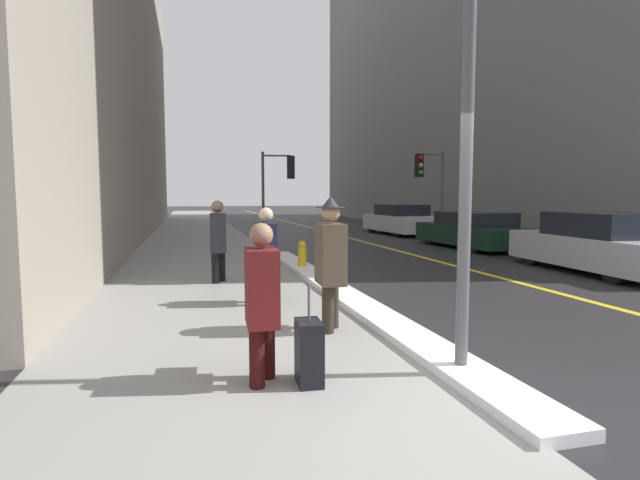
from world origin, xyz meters
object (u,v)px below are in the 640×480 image
Objects in this scene: traffic_light_near at (281,177)px; pedestrian_in_fedora at (331,258)px; parked_car_white at (400,220)px; parked_car_dark_green at (473,231)px; traffic_light_far at (428,175)px; lamp_post at (468,76)px; pedestrian_in_glasses at (266,251)px; pedestrian_trailing at (218,237)px; fire_hydrant at (302,256)px; parked_car_silver at (602,244)px; pedestrian_with_shoulder_bag at (262,296)px; rolling_suitcase at (309,353)px.

pedestrian_in_fedora is at bearing -89.78° from traffic_light_near.
parked_car_dark_green is at bearing 176.52° from parked_car_white.
traffic_light_far reaches higher than parked_car_white.
pedestrian_in_fedora is (-1.82, -13.50, -1.54)m from traffic_light_near.
parked_car_white is at bearing 67.98° from lamp_post.
parked_car_dark_green is (7.98, 6.88, -0.29)m from pedestrian_in_glasses.
lamp_post is 1.37× the size of traffic_light_near.
parked_car_white is at bearing 150.92° from pedestrian_in_glasses.
lamp_post reaches higher than pedestrian_trailing.
traffic_light_near is at bearing 48.16° from parked_car_dark_green.
lamp_post is at bearing -89.99° from fire_hydrant.
pedestrian_trailing is 0.37× the size of parked_car_white.
pedestrian_in_fedora is 1.87m from pedestrian_in_glasses.
fire_hydrant is (-6.67, -9.51, -0.30)m from parked_car_white.
traffic_light_near is at bearing 83.01° from fire_hydrant.
parked_car_silver is (8.49, -0.86, -0.27)m from pedestrian_trailing.
rolling_suitcase is (0.41, -0.15, -0.53)m from pedestrian_with_shoulder_bag.
pedestrian_in_fedora is at bearing 149.85° from parked_car_white.
lamp_post is 2.87× the size of pedestrian_trailing.
pedestrian_with_shoulder_bag is 0.33× the size of parked_car_silver.
parked_car_dark_green is 6.00m from parked_car_white.
pedestrian_in_glasses is (0.55, 3.34, 0.03)m from pedestrian_with_shoulder_bag.
fire_hydrant is at bearing 170.58° from rolling_suitcase.
parked_car_dark_green reaches higher than fire_hydrant.
traffic_light_far reaches higher than pedestrian_with_shoulder_bag.
traffic_light_far is 9.71m from fire_hydrant.
parked_car_white is (6.67, 16.49, -2.20)m from lamp_post.
rolling_suitcase is (-0.69, -1.71, -0.65)m from pedestrian_in_fedora.
parked_car_silver is at bearing -54.11° from traffic_light_near.
pedestrian_in_fedora is at bearing 19.12° from pedestrian_trailing.
pedestrian_trailing is at bearing -99.66° from traffic_light_near.
lamp_post is 17.93m from parked_car_white.
pedestrian_in_fedora is (1.10, 1.56, 0.12)m from pedestrian_with_shoulder_bag.
pedestrian_with_shoulder_bag is 6.99m from fire_hydrant.
pedestrian_trailing is 2.35× the size of fire_hydrant.
fire_hydrant is at bearing 122.53° from pedestrian_trailing.
pedestrian_in_fedora is 0.39× the size of parked_car_white.
rolling_suitcase is (0.48, -5.73, -0.61)m from pedestrian_trailing.
traffic_light_far is at bearing 135.50° from pedestrian_trailing.
pedestrian_in_fedora reaches higher than parked_car_dark_green.
parked_car_white is at bearing -100.03° from traffic_light_far.
pedestrian_trailing is at bearing 117.22° from parked_car_dark_green.
lamp_post is at bearing 146.60° from parked_car_dark_green.
lamp_post is 1.06× the size of parked_car_white.
parked_car_silver is (8.41, 4.73, -0.19)m from pedestrian_with_shoulder_bag.
parked_car_silver is at bearing 87.07° from pedestrian_trailing.
parked_car_white is at bearing 19.51° from traffic_light_near.
lamp_post is at bearing 23.28° from pedestrian_in_glasses.
parked_car_silver is 11.49m from parked_car_white.
pedestrian_in_fedora is 1.12× the size of pedestrian_in_glasses.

